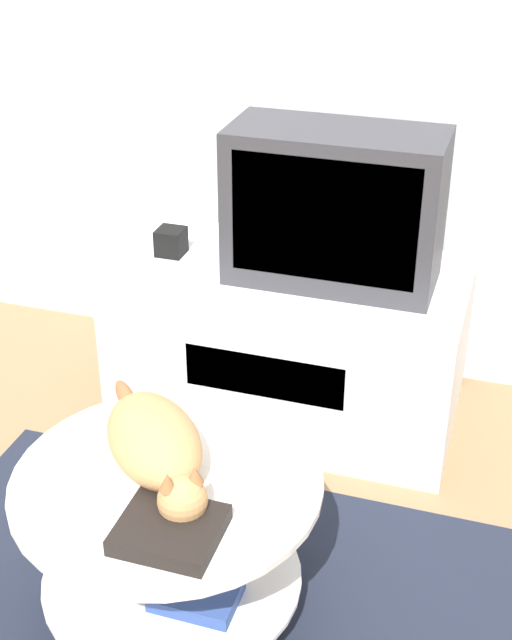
# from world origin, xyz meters

# --- Properties ---
(ground_plane) EXTENTS (12.00, 12.00, 0.00)m
(ground_plane) POSITION_xyz_m (0.00, 0.00, 0.00)
(ground_plane) COLOR #93704C
(rug) EXTENTS (1.55, 1.04, 0.02)m
(rug) POSITION_xyz_m (0.00, 0.00, 0.01)
(rug) COLOR #1E2333
(rug) RESTS_ON ground_plane
(tv_stand) EXTENTS (1.05, 0.59, 0.49)m
(tv_stand) POSITION_xyz_m (-0.03, 0.92, 0.25)
(tv_stand) COLOR white
(tv_stand) RESTS_ON ground_plane
(tv) EXTENTS (0.61, 0.28, 0.45)m
(tv) POSITION_xyz_m (0.09, 0.91, 0.72)
(tv) COLOR #333338
(tv) RESTS_ON tv_stand
(speaker) EXTENTS (0.08, 0.08, 0.08)m
(speaker) POSITION_xyz_m (-0.43, 0.93, 0.53)
(speaker) COLOR black
(speaker) RESTS_ON tv_stand
(coffee_table) EXTENTS (0.69, 0.69, 0.40)m
(coffee_table) POSITION_xyz_m (-0.05, -0.02, 0.27)
(coffee_table) COLOR #B2B2B7
(coffee_table) RESTS_ON rug
(dvd_box) EXTENTS (0.20, 0.18, 0.04)m
(dvd_box) POSITION_xyz_m (0.03, -0.18, 0.44)
(dvd_box) COLOR black
(dvd_box) RESTS_ON coffee_table
(cat) EXTENTS (0.40, 0.45, 0.14)m
(cat) POSITION_xyz_m (-0.08, 0.01, 0.49)
(cat) COLOR tan
(cat) RESTS_ON coffee_table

